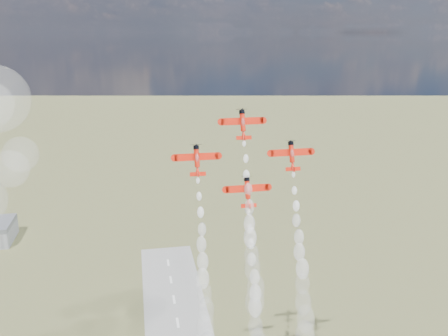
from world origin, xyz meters
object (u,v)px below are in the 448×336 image
plane_right (292,155)px  plane_slot (248,191)px  plane_left (197,160)px  plane_lead (243,124)px

plane_right → plane_slot: 16.57m
plane_left → plane_right: same height
plane_left → plane_slot: (13.58, -3.47, -8.85)m
plane_right → plane_left: bearing=180.0°
plane_right → plane_slot: plane_right is taller
plane_lead → plane_slot: bearing=-90.0°
plane_lead → plane_left: plane_lead is taller
plane_right → plane_slot: bearing=-165.6°
plane_lead → plane_slot: plane_lead is taller
plane_left → plane_right: size_ratio=1.00×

